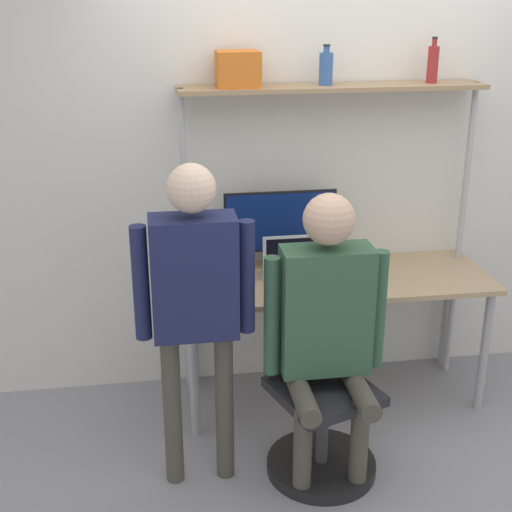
% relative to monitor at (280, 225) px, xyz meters
% --- Properties ---
extents(ground_plane, '(12.00, 12.00, 0.00)m').
position_rel_monitor_xyz_m(ground_plane, '(0.28, -0.53, -1.05)').
color(ground_plane, gray).
extents(wall_back, '(8.00, 0.06, 2.70)m').
position_rel_monitor_xyz_m(wall_back, '(0.28, 0.18, 0.30)').
color(wall_back, silver).
rests_on(wall_back, ground_plane).
extents(desk, '(1.79, 0.66, 0.78)m').
position_rel_monitor_xyz_m(desk, '(0.28, -0.18, -0.35)').
color(desk, tan).
rests_on(desk, ground_plane).
extents(shelf_unit, '(1.70, 0.26, 1.83)m').
position_rel_monitor_xyz_m(shelf_unit, '(0.28, 0.01, 0.50)').
color(shelf_unit, '#997A56').
rests_on(shelf_unit, ground_plane).
extents(monitor, '(0.65, 0.20, 0.47)m').
position_rel_monitor_xyz_m(monitor, '(0.00, 0.00, 0.00)').
color(monitor, black).
rests_on(monitor, desk).
extents(laptop, '(0.31, 0.25, 0.26)m').
position_rel_monitor_xyz_m(laptop, '(0.03, -0.22, -0.20)').
color(laptop, silver).
rests_on(laptop, desk).
extents(cell_phone, '(0.07, 0.15, 0.01)m').
position_rel_monitor_xyz_m(cell_phone, '(0.27, -0.27, -0.26)').
color(cell_phone, black).
rests_on(cell_phone, desk).
extents(office_chair, '(0.59, 0.59, 0.94)m').
position_rel_monitor_xyz_m(office_chair, '(0.05, -0.83, -0.75)').
color(office_chair, black).
rests_on(office_chair, ground_plane).
extents(person_seated, '(0.60, 0.48, 1.47)m').
position_rel_monitor_xyz_m(person_seated, '(0.06, -0.87, -0.17)').
color(person_seated, '#4C473D').
rests_on(person_seated, ground_plane).
extents(person_standing, '(0.56, 0.22, 1.63)m').
position_rel_monitor_xyz_m(person_standing, '(-0.56, -0.83, -0.01)').
color(person_standing, '#4C473D').
rests_on(person_standing, ground_plane).
extents(bottle_red, '(0.06, 0.06, 0.25)m').
position_rel_monitor_xyz_m(bottle_red, '(0.84, 0.01, 0.89)').
color(bottle_red, maroon).
rests_on(bottle_red, shelf_unit).
extents(bottle_blue, '(0.08, 0.08, 0.21)m').
position_rel_monitor_xyz_m(bottle_blue, '(0.24, 0.01, 0.88)').
color(bottle_blue, '#335999').
rests_on(bottle_blue, shelf_unit).
extents(storage_box, '(0.23, 0.20, 0.19)m').
position_rel_monitor_xyz_m(storage_box, '(-0.24, 0.01, 0.88)').
color(storage_box, '#D1661E').
rests_on(storage_box, shelf_unit).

